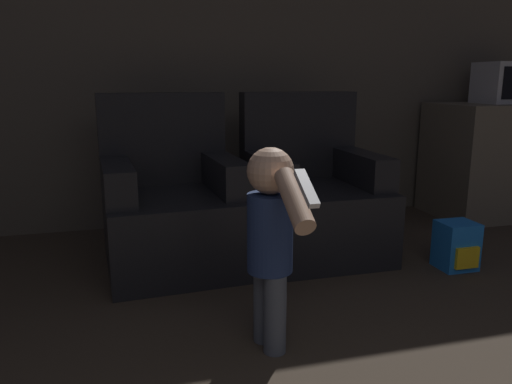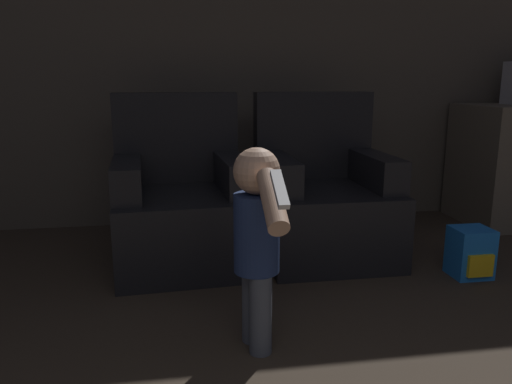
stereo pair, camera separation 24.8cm
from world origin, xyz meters
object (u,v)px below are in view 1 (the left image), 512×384
object	(u,v)px
person_toddler	(271,233)
toy_backpack	(456,246)
armchair_right	(311,199)
armchair_left	(172,208)
microwave	(512,83)

from	to	relation	value
person_toddler	toy_backpack	distance (m)	1.48
armchair_right	toy_backpack	world-z (taller)	armchair_right
armchair_left	microwave	distance (m)	2.88
person_toddler	toy_backpack	xyz separation A→B (m)	(1.32, 0.57, -0.36)
armchair_right	microwave	size ratio (longest dim) A/B	1.92
armchair_right	toy_backpack	xyz separation A→B (m)	(0.71, -0.53, -0.21)
armchair_left	person_toddler	distance (m)	1.15
person_toddler	armchair_right	bearing A→B (deg)	-37.77
person_toddler	toy_backpack	bearing A→B (deg)	-75.51
person_toddler	microwave	size ratio (longest dim) A/B	1.59
toy_backpack	microwave	distance (m)	1.78
microwave	armchair_left	bearing A→B (deg)	-170.51
person_toddler	microwave	world-z (taller)	microwave
person_toddler	microwave	xyz separation A→B (m)	(2.46, 1.56, 0.57)
toy_backpack	microwave	size ratio (longest dim) A/B	0.53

